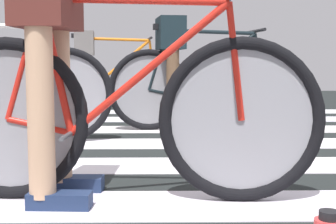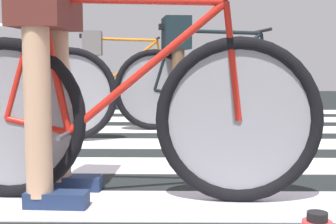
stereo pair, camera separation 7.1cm
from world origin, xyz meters
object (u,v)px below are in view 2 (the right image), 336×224
Objects in this scene: cyclist_1_of_4 at (48,49)px; cyclist_3_of_4 at (177,57)px; bicycle_4_of_4 at (120,80)px; bicycle_3_of_4 at (211,86)px; cyclist_4_of_4 at (93,60)px; bicycle_1_of_4 at (120,113)px; bicycle_2_of_4 at (0,91)px.

cyclist_1_of_4 is 2.26m from cyclist_3_of_4.
bicycle_3_of_4 is at bearing -62.77° from bicycle_4_of_4.
bicycle_3_of_4 is at bearing -54.63° from cyclist_4_of_4.
bicycle_4_of_4 is at bearing 99.73° from bicycle_1_of_4.
bicycle_1_of_4 is at bearing -111.34° from bicycle_3_of_4.
bicycle_1_of_4 is 1.00× the size of bicycle_2_of_4.
bicycle_1_of_4 and bicycle_4_of_4 have the same top height.
bicycle_1_of_4 is 1.69× the size of cyclist_1_of_4.
bicycle_2_of_4 is 1.81× the size of cyclist_4_of_4.
cyclist_4_of_4 is (0.33, 2.19, 0.24)m from bicycle_2_of_4.
bicycle_1_of_4 and bicycle_3_of_4 have the same top height.
bicycle_3_of_4 is 1.96m from cyclist_4_of_4.
bicycle_2_of_4 is (-0.75, 1.49, -0.28)m from cyclist_1_of_4.
bicycle_3_of_4 is (0.87, 2.22, -0.28)m from cyclist_1_of_4.
bicycle_2_of_4 is 1.79m from bicycle_3_of_4.
bicycle_1_of_4 is 1.75× the size of cyclist_3_of_4.
cyclist_4_of_4 is (-0.73, 3.70, 0.24)m from bicycle_1_of_4.
cyclist_3_of_4 reaches higher than bicycle_3_of_4.
cyclist_3_of_4 is (-0.31, -0.04, 0.26)m from bicycle_3_of_4.
cyclist_3_of_4 reaches higher than bicycle_2_of_4.
bicycle_2_of_4 is at bearing -159.43° from cyclist_3_of_4.
bicycle_4_of_4 is 0.39m from cyclist_4_of_4.
cyclist_3_of_4 is (0.26, 2.20, 0.26)m from bicycle_1_of_4.
bicycle_3_of_4 is at bearing -0.00° from cyclist_3_of_4.
cyclist_4_of_4 reaches higher than bicycle_2_of_4.
cyclist_1_of_4 is 3.71m from cyclist_4_of_4.
bicycle_4_of_4 is (0.64, 2.22, 0.00)m from bicycle_2_of_4.
bicycle_1_of_4 is at bearing -0.00° from cyclist_1_of_4.
bicycle_3_of_4 is (1.63, 0.73, 0.00)m from bicycle_2_of_4.
bicycle_3_of_4 is (0.56, 2.24, 0.00)m from bicycle_1_of_4.
bicycle_3_of_4 is 1.74× the size of cyclist_3_of_4.
bicycle_1_of_4 is at bearing -89.79° from bicycle_4_of_4.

